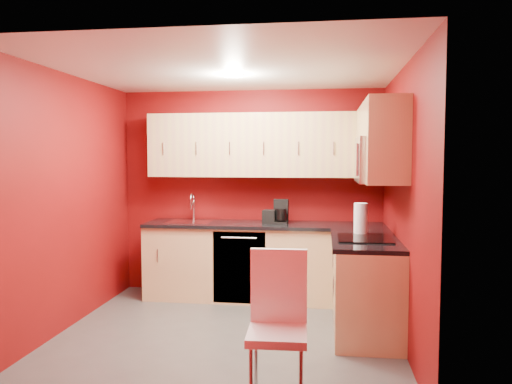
% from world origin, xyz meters
% --- Properties ---
extents(floor, '(3.20, 3.20, 0.00)m').
position_xyz_m(floor, '(0.00, 0.00, 0.00)').
color(floor, '#4C4947').
rests_on(floor, ground).
extents(ceiling, '(3.20, 3.20, 0.00)m').
position_xyz_m(ceiling, '(0.00, 0.00, 2.50)').
color(ceiling, white).
rests_on(ceiling, wall_back).
extents(wall_back, '(3.20, 0.00, 3.20)m').
position_xyz_m(wall_back, '(0.00, 1.50, 1.25)').
color(wall_back, maroon).
rests_on(wall_back, floor).
extents(wall_front, '(3.20, 0.00, 3.20)m').
position_xyz_m(wall_front, '(0.00, -1.50, 1.25)').
color(wall_front, maroon).
rests_on(wall_front, floor).
extents(wall_left, '(0.00, 3.00, 3.00)m').
position_xyz_m(wall_left, '(-1.60, 0.00, 1.25)').
color(wall_left, maroon).
rests_on(wall_left, floor).
extents(wall_right, '(0.00, 3.00, 3.00)m').
position_xyz_m(wall_right, '(1.60, 0.00, 1.25)').
color(wall_right, maroon).
rests_on(wall_right, floor).
extents(base_cabinets_back, '(2.80, 0.60, 0.87)m').
position_xyz_m(base_cabinets_back, '(0.20, 1.20, 0.43)').
color(base_cabinets_back, '#EDCA87').
rests_on(base_cabinets_back, floor).
extents(base_cabinets_right, '(0.60, 1.30, 0.87)m').
position_xyz_m(base_cabinets_right, '(1.30, 0.25, 0.43)').
color(base_cabinets_right, '#EDCA87').
rests_on(base_cabinets_right, floor).
extents(countertop_back, '(2.80, 0.63, 0.04)m').
position_xyz_m(countertop_back, '(0.20, 1.19, 0.89)').
color(countertop_back, black).
rests_on(countertop_back, base_cabinets_back).
extents(countertop_right, '(0.63, 1.27, 0.04)m').
position_xyz_m(countertop_right, '(1.29, 0.23, 0.89)').
color(countertop_right, black).
rests_on(countertop_right, base_cabinets_right).
extents(upper_cabinets_back, '(2.80, 0.35, 0.75)m').
position_xyz_m(upper_cabinets_back, '(0.20, 1.32, 1.83)').
color(upper_cabinets_back, tan).
rests_on(upper_cabinets_back, wall_back).
extents(upper_cabinets_right, '(0.35, 1.55, 0.75)m').
position_xyz_m(upper_cabinets_right, '(1.42, 0.44, 1.89)').
color(upper_cabinets_right, tan).
rests_on(upper_cabinets_right, wall_right).
extents(microwave, '(0.42, 0.76, 0.42)m').
position_xyz_m(microwave, '(1.39, 0.20, 1.66)').
color(microwave, silver).
rests_on(microwave, upper_cabinets_right).
extents(cooktop, '(0.50, 0.55, 0.01)m').
position_xyz_m(cooktop, '(1.28, 0.20, 0.92)').
color(cooktop, black).
rests_on(cooktop, countertop_right).
extents(sink, '(0.52, 0.42, 0.35)m').
position_xyz_m(sink, '(-0.70, 1.20, 0.94)').
color(sink, silver).
rests_on(sink, countertop_back).
extents(dishwasher_front, '(0.60, 0.02, 0.82)m').
position_xyz_m(dishwasher_front, '(-0.05, 0.91, 0.43)').
color(dishwasher_front, black).
rests_on(dishwasher_front, base_cabinets_back).
extents(downlight, '(0.20, 0.20, 0.01)m').
position_xyz_m(downlight, '(0.00, 0.30, 2.48)').
color(downlight, white).
rests_on(downlight, ceiling).
extents(coffee_maker, '(0.17, 0.23, 0.28)m').
position_xyz_m(coffee_maker, '(0.40, 1.17, 1.05)').
color(coffee_maker, black).
rests_on(coffee_maker, countertop_back).
extents(napkin_holder, '(0.17, 0.17, 0.16)m').
position_xyz_m(napkin_holder, '(0.27, 1.16, 0.99)').
color(napkin_holder, black).
rests_on(napkin_holder, countertop_back).
extents(paper_towel, '(0.20, 0.20, 0.32)m').
position_xyz_m(paper_towel, '(1.26, 0.46, 1.07)').
color(paper_towel, white).
rests_on(paper_towel, countertop_right).
extents(dining_chair, '(0.43, 0.45, 1.02)m').
position_xyz_m(dining_chair, '(0.58, -1.20, 0.51)').
color(dining_chair, white).
rests_on(dining_chair, floor).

